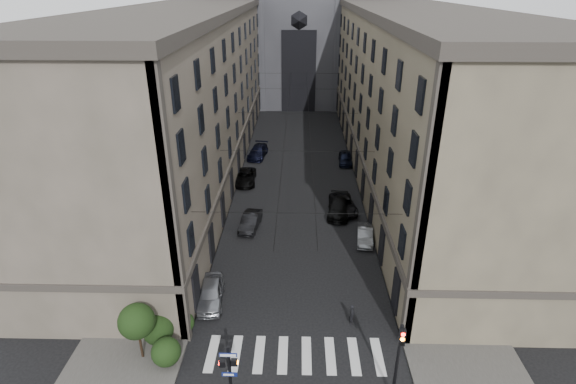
# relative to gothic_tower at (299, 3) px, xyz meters

# --- Properties ---
(sidewalk_left) EXTENTS (7.00, 80.00, 0.15)m
(sidewalk_left) POSITION_rel_gothic_tower_xyz_m (-10.50, -38.96, -17.72)
(sidewalk_left) COLOR #383533
(sidewalk_left) RESTS_ON ground
(sidewalk_right) EXTENTS (7.00, 80.00, 0.15)m
(sidewalk_right) POSITION_rel_gothic_tower_xyz_m (10.50, -38.96, -17.72)
(sidewalk_right) COLOR #383533
(sidewalk_right) RESTS_ON ground
(zebra_crossing) EXTENTS (11.00, 3.20, 0.01)m
(zebra_crossing) POSITION_rel_gothic_tower_xyz_m (0.00, -69.96, -17.79)
(zebra_crossing) COLOR beige
(zebra_crossing) RESTS_ON ground
(building_left) EXTENTS (13.60, 60.60, 18.85)m
(building_left) POSITION_rel_gothic_tower_xyz_m (-13.44, -38.96, -8.45)
(building_left) COLOR #4F493D
(building_left) RESTS_ON ground
(building_right) EXTENTS (13.60, 60.60, 18.85)m
(building_right) POSITION_rel_gothic_tower_xyz_m (13.44, -38.96, -8.45)
(building_right) COLOR brown
(building_right) RESTS_ON ground
(gothic_tower) EXTENTS (35.00, 23.00, 58.00)m
(gothic_tower) POSITION_rel_gothic_tower_xyz_m (0.00, 0.00, 0.00)
(gothic_tower) COLOR #2D2D33
(gothic_tower) RESTS_ON ground
(pedestrian_signal_left) EXTENTS (1.02, 0.38, 4.00)m
(pedestrian_signal_left) POSITION_rel_gothic_tower_xyz_m (-3.51, -73.46, -15.48)
(pedestrian_signal_left) COLOR black
(pedestrian_signal_left) RESTS_ON ground
(traffic_light_right) EXTENTS (0.34, 0.50, 5.20)m
(traffic_light_right) POSITION_rel_gothic_tower_xyz_m (5.60, -73.04, -14.51)
(traffic_light_right) COLOR black
(traffic_light_right) RESTS_ON ground
(shrub_cluster) EXTENTS (3.90, 4.40, 3.90)m
(shrub_cluster) POSITION_rel_gothic_tower_xyz_m (-8.72, -69.95, -16.00)
(shrub_cluster) COLOR black
(shrub_cluster) RESTS_ON sidewalk_left
(tram_wires) EXTENTS (14.00, 60.00, 0.43)m
(tram_wires) POSITION_rel_gothic_tower_xyz_m (0.00, -39.33, -10.55)
(tram_wires) COLOR black
(tram_wires) RESTS_ON ground
(car_left_near) EXTENTS (2.18, 4.65, 1.54)m
(car_left_near) POSITION_rel_gothic_tower_xyz_m (-6.20, -64.89, -17.03)
(car_left_near) COLOR gray
(car_left_near) RESTS_ON ground
(car_left_midnear) EXTENTS (2.02, 4.46, 1.42)m
(car_left_midnear) POSITION_rel_gothic_tower_xyz_m (-4.39, -53.92, -17.09)
(car_left_midnear) COLOR black
(car_left_midnear) RESTS_ON ground
(car_left_midfar) EXTENTS (2.53, 5.16, 1.41)m
(car_left_midfar) POSITION_rel_gothic_tower_xyz_m (-6.07, -43.26, -17.09)
(car_left_midfar) COLOR black
(car_left_midfar) RESTS_ON ground
(car_left_far) EXTENTS (2.77, 5.39, 1.50)m
(car_left_far) POSITION_rel_gothic_tower_xyz_m (-5.33, -34.69, -17.05)
(car_left_far) COLOR black
(car_left_far) RESTS_ON ground
(car_right_near) EXTENTS (1.80, 4.05, 1.29)m
(car_right_near) POSITION_rel_gothic_tower_xyz_m (6.20, -56.05, -17.15)
(car_right_near) COLOR slate
(car_right_near) RESTS_ON ground
(car_right_midnear) EXTENTS (2.89, 5.23, 1.38)m
(car_right_midnear) POSITION_rel_gothic_tower_xyz_m (4.78, -50.07, -17.11)
(car_right_midnear) COLOR black
(car_right_midnear) RESTS_ON ground
(car_right_midfar) EXTENTS (2.67, 5.34, 1.49)m
(car_right_midfar) POSITION_rel_gothic_tower_xyz_m (4.20, -50.83, -17.05)
(car_right_midfar) COLOR black
(car_right_midfar) RESTS_ON ground
(car_right_far) EXTENTS (1.95, 4.39, 1.47)m
(car_right_far) POSITION_rel_gothic_tower_xyz_m (6.20, -36.75, -17.06)
(car_right_far) COLOR black
(car_right_far) RESTS_ON ground
(pedestrian) EXTENTS (0.51, 0.64, 1.55)m
(pedestrian) POSITION_rel_gothic_tower_xyz_m (3.89, -66.96, -17.02)
(pedestrian) COLOR black
(pedestrian) RESTS_ON ground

